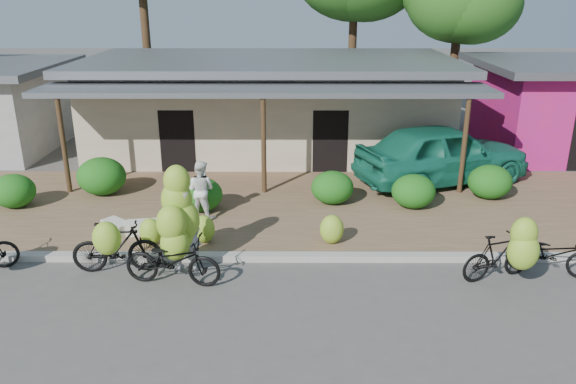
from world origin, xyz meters
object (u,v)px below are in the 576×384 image
object	(u,v)px
bike_left	(115,246)
sack_near	(145,227)
bystander	(201,190)
vendor	(184,231)
bike_right	(506,253)
bike_far_right	(552,254)
sack_far	(117,227)
teal_van	(442,153)
bike_center	(175,239)

from	to	relation	value
bike_left	sack_near	size ratio (longest dim) A/B	2.22
bike_left	bystander	distance (m)	3.10
sack_near	vendor	bearing A→B (deg)	-52.89
bike_right	bike_far_right	distance (m)	1.21
sack_far	bike_right	bearing A→B (deg)	-14.87
bike_far_right	sack_far	xyz separation A→B (m)	(-9.55, 1.83, -0.20)
bike_right	sack_far	size ratio (longest dim) A/B	2.28
bike_right	bike_far_right	world-z (taller)	bike_right
sack_near	teal_van	xyz separation A→B (m)	(7.99, 3.82, 0.75)
sack_far	bike_center	bearing A→B (deg)	-48.07
sack_near	sack_far	world-z (taller)	sack_near
bike_center	bike_far_right	xyz separation A→B (m)	(7.71, 0.21, -0.42)
bike_center	vendor	size ratio (longest dim) A/B	1.27
bike_center	bike_far_right	size ratio (longest dim) A/B	1.25
sack_near	sack_far	distance (m)	0.69
bike_far_right	bike_right	bearing A→B (deg)	129.28
bystander	bike_center	bearing A→B (deg)	108.72
bike_right	sack_near	distance (m)	8.05
bike_center	bystander	world-z (taller)	bike_center
bike_center	bystander	xyz separation A→B (m)	(0.07, 2.97, -0.01)
bike_right	vendor	world-z (taller)	vendor
teal_van	bike_left	bearing A→B (deg)	103.58
bike_center	bike_left	bearing A→B (deg)	89.85
bystander	sack_near	bearing A→B (deg)	58.93
sack_far	bystander	world-z (taller)	bystander
bike_right	sack_far	bearing A→B (deg)	56.00
bike_right	sack_far	world-z (taller)	bike_right
sack_far	vendor	xyz separation A→B (m)	(1.96, -1.73, 0.66)
bike_right	vendor	size ratio (longest dim) A/B	0.93
vendor	teal_van	bearing A→B (deg)	-150.73
sack_near	vendor	xyz separation A→B (m)	(1.27, -1.68, 0.65)
bike_right	bystander	size ratio (longest dim) A/B	1.14
bystander	teal_van	xyz separation A→B (m)	(6.77, 2.84, 0.15)
sack_near	teal_van	bearing A→B (deg)	25.55
bike_right	sack_near	bearing A→B (deg)	55.09
bike_far_right	bystander	size ratio (longest dim) A/B	1.24
bike_right	vendor	bearing A→B (deg)	66.41
vendor	bystander	bearing A→B (deg)	-98.84
bike_far_right	sack_far	world-z (taller)	bike_far_right
bike_right	bike_far_right	size ratio (longest dim) A/B	0.92
bike_far_right	vendor	world-z (taller)	vendor
bike_far_right	teal_van	xyz separation A→B (m)	(-0.88, 5.60, 0.56)
bike_center	bike_right	bearing A→B (deg)	-83.45
sack_far	teal_van	distance (m)	9.49
bike_left	bike_far_right	world-z (taller)	bike_left
sack_far	bike_far_right	bearing A→B (deg)	-10.88
sack_far	vendor	bearing A→B (deg)	-41.49
bike_left	sack_near	xyz separation A→B (m)	(0.14, 1.80, -0.36)
bike_center	bike_far_right	world-z (taller)	bike_center
vendor	bike_left	bearing A→B (deg)	-5.30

